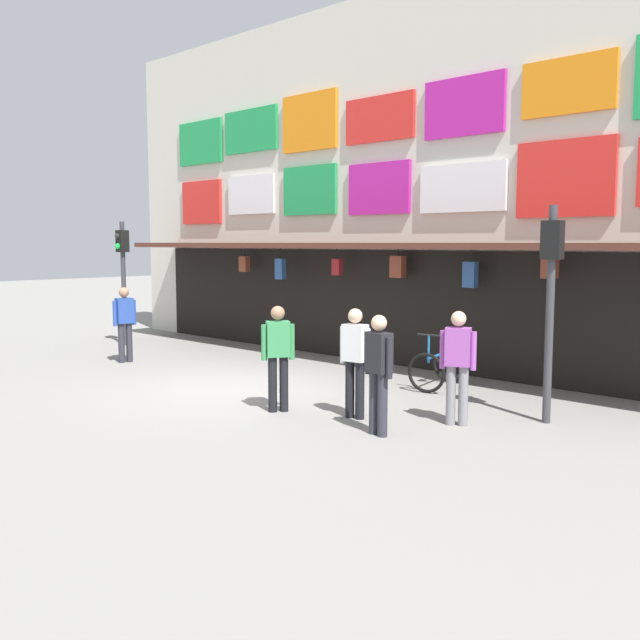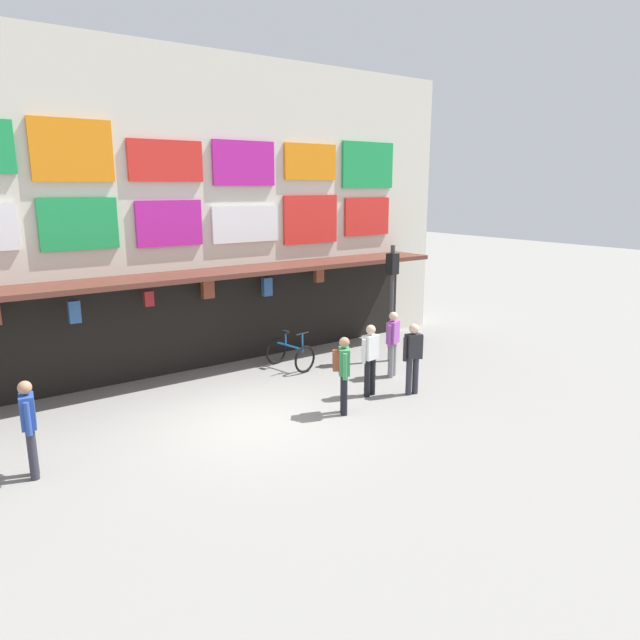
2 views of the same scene
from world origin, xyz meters
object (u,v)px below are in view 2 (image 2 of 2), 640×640
(pedestrian_in_yellow, at_px, (343,369))
(pedestrian_in_red, at_px, (370,356))
(pedestrian_in_white, at_px, (413,355))
(traffic_light_far, at_px, (392,284))
(bicycle_parked, at_px, (290,354))
(pedestrian_in_black, at_px, (29,424))
(pedestrian_in_purple, at_px, (393,340))

(pedestrian_in_yellow, bearing_deg, pedestrian_in_red, 22.82)
(pedestrian_in_red, height_order, pedestrian_in_white, same)
(traffic_light_far, distance_m, bicycle_parked, 3.30)
(pedestrian_in_yellow, distance_m, pedestrian_in_red, 1.28)
(pedestrian_in_yellow, relative_size, pedestrian_in_red, 1.00)
(pedestrian_in_red, xyz_separation_m, pedestrian_in_white, (0.86, -0.50, 0.00))
(traffic_light_far, distance_m, pedestrian_in_red, 3.09)
(pedestrian_in_white, bearing_deg, bicycle_parked, 110.48)
(pedestrian_in_yellow, relative_size, pedestrian_in_black, 1.00)
(pedestrian_in_black, bearing_deg, pedestrian_in_purple, 2.67)
(pedestrian_in_white, bearing_deg, pedestrian_in_yellow, 179.86)
(pedestrian_in_yellow, relative_size, pedestrian_in_white, 1.00)
(pedestrian_in_white, bearing_deg, traffic_light_far, 58.70)
(pedestrian_in_purple, bearing_deg, pedestrian_in_red, -152.13)
(pedestrian_in_purple, distance_m, pedestrian_in_black, 8.39)
(pedestrian_in_black, bearing_deg, pedestrian_in_white, -5.96)
(pedestrian_in_purple, xyz_separation_m, pedestrian_in_red, (-1.35, -0.72, 0.00))
(pedestrian_in_purple, height_order, pedestrian_in_red, same)
(pedestrian_in_red, relative_size, pedestrian_in_black, 1.00)
(pedestrian_in_red, distance_m, pedestrian_in_white, 0.99)
(bicycle_parked, relative_size, pedestrian_in_red, 0.76)
(traffic_light_far, relative_size, bicycle_parked, 2.51)
(pedestrian_in_red, bearing_deg, pedestrian_in_white, -30.21)
(bicycle_parked, height_order, pedestrian_in_purple, pedestrian_in_purple)
(pedestrian_in_purple, height_order, pedestrian_in_white, same)
(traffic_light_far, xyz_separation_m, pedestrian_in_purple, (-0.89, -1.05, -1.19))
(pedestrian_in_purple, distance_m, pedestrian_in_red, 1.53)
(traffic_light_far, xyz_separation_m, pedestrian_in_black, (-9.27, -1.44, -1.19))
(bicycle_parked, height_order, pedestrian_in_yellow, pedestrian_in_yellow)
(traffic_light_far, relative_size, pedestrian_in_black, 1.90)
(traffic_light_far, bearing_deg, pedestrian_in_red, -141.70)
(bicycle_parked, bearing_deg, pedestrian_in_black, -159.65)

